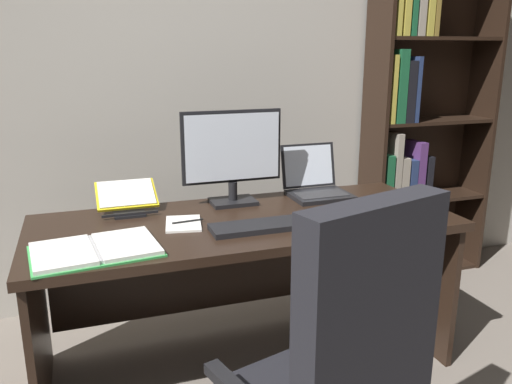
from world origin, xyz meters
The scene contains 11 objects.
wall_back centered at (0.00, 1.95, 1.44)m, with size 5.70×0.12×2.88m, color #B2ADA3.
desk centered at (0.02, 1.12, 0.55)m, with size 1.89×0.76×0.74m.
bookshelf centered at (1.38, 1.73, 1.01)m, with size 0.84×0.29×2.06m.
monitor centered at (0.03, 1.29, 0.97)m, with size 0.50×0.16×0.46m.
laptop centered at (0.49, 1.30, 0.79)m, with size 0.30×0.31×0.25m.
keyboard centered at (0.03, 0.89, 0.75)m, with size 0.42×0.15×0.02m, color black.
computer_mouse centered at (0.33, 0.89, 0.76)m, with size 0.06×0.10×0.04m, color black.
reading_stand_with_book centered at (-0.47, 1.35, 0.80)m, with size 0.28×0.27×0.12m.
open_binder centered at (-0.64, 0.84, 0.75)m, with size 0.50×0.37×0.02m.
notepad centered at (-0.26, 1.05, 0.74)m, with size 0.15×0.21×0.01m, color white.
pen centered at (-0.24, 1.05, 0.75)m, with size 0.01×0.01×0.14m, color black.
Camera 1 is at (-0.66, -1.09, 1.48)m, focal length 36.44 mm.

